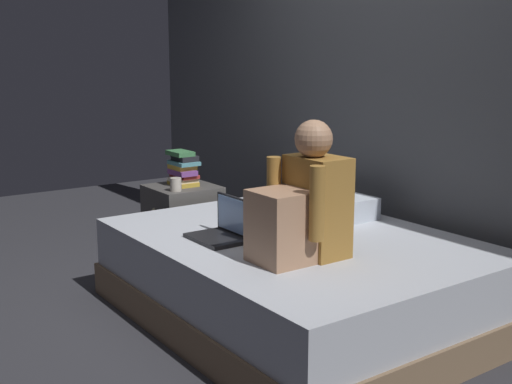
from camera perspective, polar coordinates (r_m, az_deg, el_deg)
ground_plane at (r=3.60m, az=-2.38°, el=-11.04°), size 8.00×8.00×0.00m
wall_back at (r=4.10m, az=11.93°, el=10.88°), size 5.60×0.10×2.70m
bed at (r=3.53m, az=3.49°, el=-7.55°), size 2.00×1.50×0.46m
nightstand at (r=4.58m, az=-6.47°, el=-2.67°), size 0.44×0.46×0.52m
person_sitting at (r=3.04m, az=4.15°, el=-1.27°), size 0.39×0.44×0.66m
laptop at (r=3.39m, az=-2.88°, el=-3.27°), size 0.32×0.23×0.22m
pillow at (r=3.93m, az=6.22°, el=-1.09°), size 0.56×0.36×0.13m
book_stack at (r=4.52m, az=-6.47°, el=2.05°), size 0.23×0.16×0.24m
mug at (r=4.34m, az=-7.11°, el=0.67°), size 0.08×0.08×0.09m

